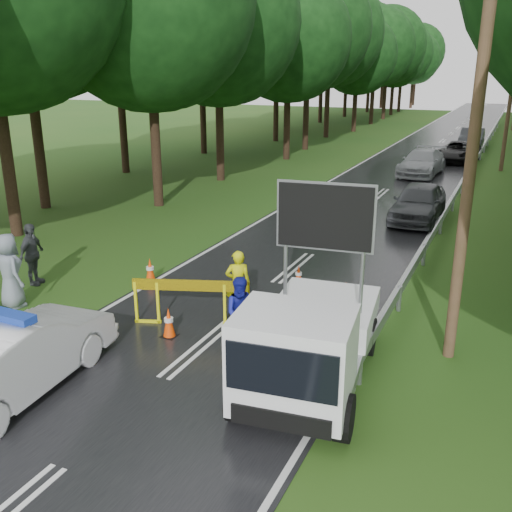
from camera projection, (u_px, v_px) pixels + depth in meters
The scene contains 21 objects.
ground at pixel (200, 348), 13.00m from camera, with size 160.00×160.00×0.00m, color #204D16.
road at pixel (420, 161), 38.88m from camera, with size 7.00×140.00×0.02m, color black.
guardrail at pixel (478, 157), 36.97m from camera, with size 0.12×60.06×0.70m.
utility_pole_near at pixel (476, 123), 11.08m from camera, with size 1.40×0.24×10.00m.
utility_pole_mid at pixel (512, 85), 33.51m from camera, with size 1.40×0.24×10.00m.
police_sedan at pixel (14, 356), 11.01m from camera, with size 2.05×4.84×1.71m.
work_truck at pixel (308, 341), 11.03m from camera, with size 2.70×5.09×3.89m.
barrier at pixel (191, 291), 13.90m from camera, with size 2.73×1.04×1.19m.
officer at pixel (238, 284), 14.45m from camera, with size 0.64×0.42×1.75m, color #CFD50B.
civilian at pixel (242, 313), 12.84m from camera, with size 0.82×0.64×1.68m, color #161B93.
bystander_mid at pixel (32, 254), 16.55m from camera, with size 1.08×0.45×1.84m, color #3C4044.
bystander_right at pixel (10, 271), 14.97m from camera, with size 0.99×0.64×2.02m, color slate.
queue_car_first at pixel (418, 202), 23.53m from camera, with size 1.84×4.58×1.56m, color #3E4045.
queue_car_second at pixel (422, 162), 33.62m from camera, with size 2.08×5.11×1.48m, color #ADAFB5.
queue_car_third at pixel (458, 152), 38.26m from camera, with size 2.24×4.87×1.35m, color black.
queue_car_fourth at pixel (472, 139), 44.38m from camera, with size 1.66×4.77×1.57m, color #3A3C41.
cone_near_left at pixel (59, 345), 12.47m from camera, with size 0.31×0.31×0.65m.
cone_center at pixel (169, 323), 13.44m from camera, with size 0.35×0.35×0.74m.
cone_far at pixel (299, 276), 16.56m from camera, with size 0.31×0.31×0.66m.
cone_left_mid at pixel (150, 271), 16.81m from camera, with size 0.37×0.37×0.78m.
cone_right at pixel (345, 297), 14.91m from camera, with size 0.38×0.38×0.80m.
Camera 1 is at (6.02, -10.08, 6.10)m, focal length 40.00 mm.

